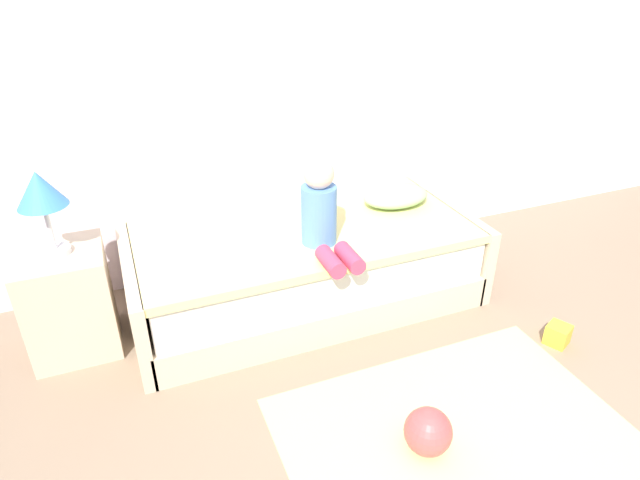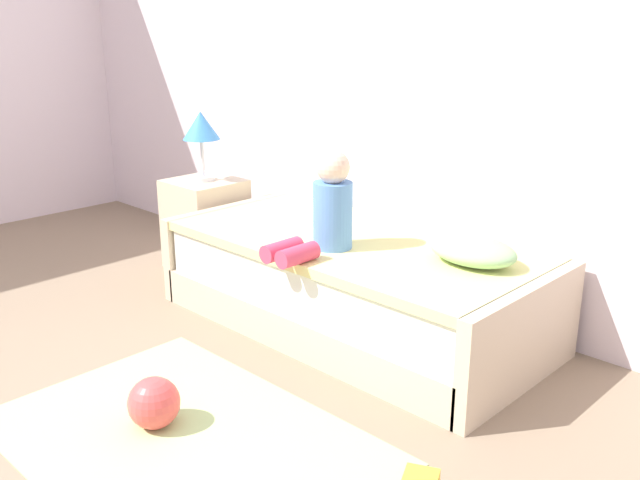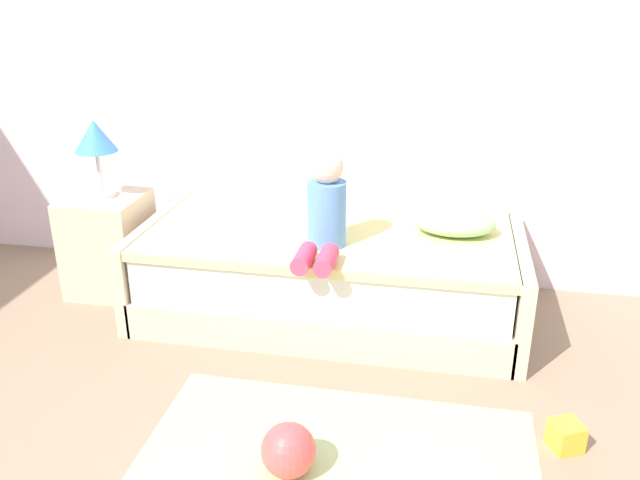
{
  "view_description": "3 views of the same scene",
  "coord_description": "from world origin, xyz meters",
  "px_view_note": "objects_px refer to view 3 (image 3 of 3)",
  "views": [
    {
      "loc": [
        -1.14,
        -0.71,
        2.0
      ],
      "look_at": [
        -0.15,
        1.75,
        0.55
      ],
      "focal_mm": 30.47,
      "sensor_mm": 36.0,
      "label": 1
    },
    {
      "loc": [
        2.2,
        -0.67,
        1.62
      ],
      "look_at": [
        -0.15,
        1.75,
        0.55
      ],
      "focal_mm": 39.45,
      "sensor_mm": 36.0,
      "label": 2
    },
    {
      "loc": [
        0.45,
        -1.32,
        1.84
      ],
      "look_at": [
        -0.15,
        1.75,
        0.55
      ],
      "focal_mm": 37.27,
      "sensor_mm": 36.0,
      "label": 3
    }
  ],
  "objects_px": {
    "child_figure": "(325,210)",
    "bed": "(329,273)",
    "table_lamp": "(95,140)",
    "toy_block": "(566,436)",
    "pillow": "(454,222)",
    "nightstand": "(109,244)",
    "toy_ball": "(288,450)"
  },
  "relations": [
    {
      "from": "table_lamp",
      "to": "pillow",
      "type": "bearing_deg",
      "value": 1.67
    },
    {
      "from": "table_lamp",
      "to": "toy_block",
      "type": "height_order",
      "value": "table_lamp"
    },
    {
      "from": "toy_ball",
      "to": "toy_block",
      "type": "height_order",
      "value": "toy_ball"
    },
    {
      "from": "table_lamp",
      "to": "toy_ball",
      "type": "bearing_deg",
      "value": -43.48
    },
    {
      "from": "bed",
      "to": "table_lamp",
      "type": "xyz_separation_m",
      "value": [
        -1.35,
        0.04,
        0.69
      ]
    },
    {
      "from": "bed",
      "to": "child_figure",
      "type": "bearing_deg",
      "value": -84.71
    },
    {
      "from": "pillow",
      "to": "toy_ball",
      "type": "height_order",
      "value": "pillow"
    },
    {
      "from": "bed",
      "to": "toy_ball",
      "type": "bearing_deg",
      "value": -86.34
    },
    {
      "from": "nightstand",
      "to": "toy_block",
      "type": "height_order",
      "value": "nightstand"
    },
    {
      "from": "nightstand",
      "to": "toy_ball",
      "type": "relative_size",
      "value": 2.77
    },
    {
      "from": "nightstand",
      "to": "child_figure",
      "type": "bearing_deg",
      "value": -11.12
    },
    {
      "from": "bed",
      "to": "child_figure",
      "type": "distance_m",
      "value": 0.51
    },
    {
      "from": "bed",
      "to": "toy_block",
      "type": "relative_size",
      "value": 17.83
    },
    {
      "from": "nightstand",
      "to": "child_figure",
      "type": "xyz_separation_m",
      "value": [
        1.37,
        -0.27,
        0.4
      ]
    },
    {
      "from": "pillow",
      "to": "bed",
      "type": "bearing_deg",
      "value": -171.53
    },
    {
      "from": "child_figure",
      "to": "toy_ball",
      "type": "bearing_deg",
      "value": -86.68
    },
    {
      "from": "bed",
      "to": "pillow",
      "type": "distance_m",
      "value": 0.75
    },
    {
      "from": "toy_block",
      "to": "pillow",
      "type": "bearing_deg",
      "value": 115.17
    },
    {
      "from": "table_lamp",
      "to": "bed",
      "type": "bearing_deg",
      "value": -1.75
    },
    {
      "from": "child_figure",
      "to": "bed",
      "type": "bearing_deg",
      "value": 95.29
    },
    {
      "from": "table_lamp",
      "to": "child_figure",
      "type": "height_order",
      "value": "table_lamp"
    },
    {
      "from": "table_lamp",
      "to": "nightstand",
      "type": "bearing_deg",
      "value": 0.0
    },
    {
      "from": "bed",
      "to": "child_figure",
      "type": "height_order",
      "value": "child_figure"
    },
    {
      "from": "child_figure",
      "to": "pillow",
      "type": "xyz_separation_m",
      "value": [
        0.65,
        0.33,
        -0.14
      ]
    },
    {
      "from": "child_figure",
      "to": "toy_block",
      "type": "distance_m",
      "value": 1.5
    },
    {
      "from": "nightstand",
      "to": "child_figure",
      "type": "relative_size",
      "value": 1.18
    },
    {
      "from": "nightstand",
      "to": "table_lamp",
      "type": "distance_m",
      "value": 0.64
    },
    {
      "from": "toy_block",
      "to": "child_figure",
      "type": "bearing_deg",
      "value": 147.58
    },
    {
      "from": "nightstand",
      "to": "bed",
      "type": "bearing_deg",
      "value": -1.75
    },
    {
      "from": "bed",
      "to": "pillow",
      "type": "relative_size",
      "value": 4.8
    },
    {
      "from": "nightstand",
      "to": "child_figure",
      "type": "height_order",
      "value": "child_figure"
    },
    {
      "from": "child_figure",
      "to": "toy_block",
      "type": "height_order",
      "value": "child_figure"
    }
  ]
}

